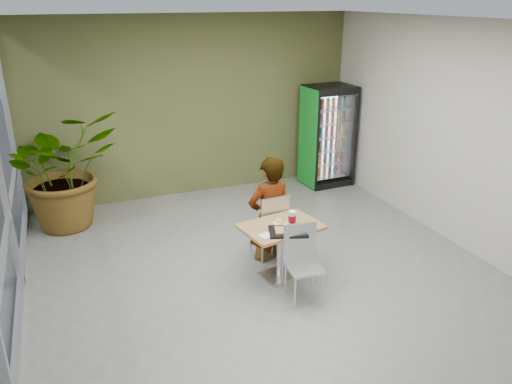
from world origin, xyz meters
The scene contains 12 objects.
ground centered at (0.00, 0.00, 0.00)m, with size 7.00×7.00×0.00m, color gray.
room_envelope centered at (0.00, 0.00, 1.60)m, with size 6.00×7.00×3.20m, color beige, non-canonical shape.
dining_table centered at (0.16, 0.07, 0.54)m, with size 1.08×0.84×0.75m.
chair_far centered at (0.26, 0.58, 0.57)m, with size 0.46×0.47×0.97m.
chair_near centered at (0.22, -0.41, 0.54)m, with size 0.46×0.46×0.93m.
seated_woman centered at (0.25, 0.63, 0.59)m, with size 0.66×0.42×1.78m, color black.
pizza_plate centered at (0.19, 0.14, 0.77)m, with size 0.29×0.27×0.03m.
soda_cup centered at (0.30, 0.04, 0.84)m, with size 0.10×0.10×0.18m.
napkin_stack centered at (-0.14, -0.16, 0.76)m, with size 0.15×0.15×0.02m, color white.
cafeteria_tray centered at (0.15, -0.15, 0.76)m, with size 0.47×0.34×0.03m, color black.
beverage_fridge centered at (2.47, 2.97, 0.96)m, with size 0.91×0.71×1.92m.
potted_plant centered at (-2.31, 2.84, 0.93)m, with size 1.68×1.45×1.87m, color #2B6428.
Camera 1 is at (-2.28, -5.11, 3.46)m, focal length 35.00 mm.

